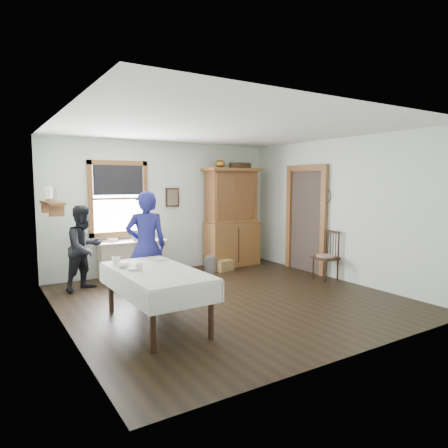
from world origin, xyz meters
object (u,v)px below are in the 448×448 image
object	(u,v)px
wicker_basket	(224,265)
figure_dark	(85,251)
spindle_chair	(326,255)
china_hutch	(232,217)
dining_table	(156,297)
work_counter	(132,259)
pail	(211,264)
woman_blue	(146,250)

from	to	relation	value
wicker_basket	figure_dark	distance (m)	2.90
wicker_basket	spindle_chair	bearing A→B (deg)	-54.00
china_hutch	figure_dark	world-z (taller)	china_hutch
china_hutch	wicker_basket	world-z (taller)	china_hutch
wicker_basket	dining_table	bearing A→B (deg)	-137.36
work_counter	pail	distance (m)	1.64
work_counter	figure_dark	bearing A→B (deg)	-154.54
dining_table	figure_dark	xyz separation A→B (m)	(-0.39, 2.27, 0.32)
work_counter	woman_blue	xyz separation A→B (m)	(-0.28, -1.50, 0.43)
dining_table	wicker_basket	bearing A→B (deg)	42.64
dining_table	spindle_chair	size ratio (longest dim) A/B	1.94
china_hutch	figure_dark	distance (m)	3.34
woman_blue	figure_dark	bearing A→B (deg)	-43.28
spindle_chair	figure_dark	distance (m)	4.44
pail	figure_dark	world-z (taller)	figure_dark
china_hutch	dining_table	xyz separation A→B (m)	(-2.90, -2.63, -0.72)
dining_table	pail	distance (m)	3.20
china_hutch	wicker_basket	distance (m)	1.14
spindle_chair	wicker_basket	bearing A→B (deg)	127.01
wicker_basket	figure_dark	world-z (taller)	figure_dark
pail	figure_dark	bearing A→B (deg)	-178.60
work_counter	china_hutch	size ratio (longest dim) A/B	0.59
dining_table	figure_dark	world-z (taller)	figure_dark
spindle_chair	pail	size ratio (longest dim) A/B	3.26
china_hutch	figure_dark	bearing A→B (deg)	-173.52
spindle_chair	dining_table	bearing A→B (deg)	-170.60
work_counter	figure_dark	xyz separation A→B (m)	(-0.98, -0.37, 0.31)
dining_table	woman_blue	size ratio (longest dim) A/B	1.14
dining_table	work_counter	bearing A→B (deg)	77.41
work_counter	china_hutch	world-z (taller)	china_hutch
spindle_chair	figure_dark	bearing A→B (deg)	158.08
china_hutch	wicker_basket	xyz separation A→B (m)	(-0.46, -0.38, -0.98)
work_counter	spindle_chair	size ratio (longest dim) A/B	1.37
wicker_basket	work_counter	bearing A→B (deg)	168.28
china_hutch	dining_table	size ratio (longest dim) A/B	1.19
china_hutch	spindle_chair	world-z (taller)	china_hutch
china_hutch	work_counter	bearing A→B (deg)	-179.98
work_counter	woman_blue	distance (m)	1.59
work_counter	wicker_basket	distance (m)	1.92
dining_table	wicker_basket	size ratio (longest dim) A/B	4.85
figure_dark	spindle_chair	bearing A→B (deg)	-50.64
pail	work_counter	bearing A→B (deg)	169.11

